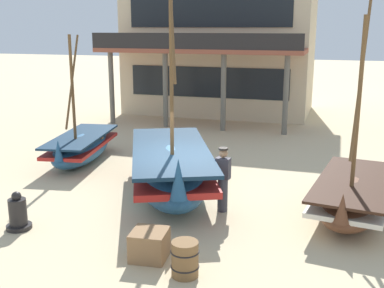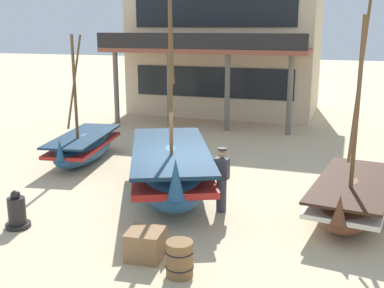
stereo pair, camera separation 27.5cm
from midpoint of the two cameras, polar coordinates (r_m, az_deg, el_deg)
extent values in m
plane|color=#CCB78E|center=(12.94, -1.94, -7.06)|extent=(120.00, 120.00, 0.00)
ellipsoid|color=#23517A|center=(17.10, -13.58, -0.53)|extent=(2.09, 4.24, 0.96)
cube|color=red|center=(17.07, -13.60, -0.14)|extent=(2.08, 4.08, 0.11)
cube|color=#132C43|center=(16.99, -13.66, 0.90)|extent=(2.12, 4.17, 0.07)
cone|color=#23517A|center=(15.25, -16.28, -0.77)|extent=(0.33, 0.33, 0.67)
cylinder|color=brown|center=(16.25, -14.63, 6.06)|extent=(0.10, 0.10, 3.73)
cylinder|color=brown|center=(16.21, -14.71, 7.32)|extent=(0.32, 1.51, 2.96)
cube|color=brown|center=(17.29, -13.28, 0.79)|extent=(1.37, 0.38, 0.06)
ellipsoid|color=#23517A|center=(13.35, -3.16, -3.30)|extent=(4.03, 5.78, 1.37)
cube|color=red|center=(13.30, -3.17, -2.60)|extent=(3.96, 5.59, 0.16)
cube|color=#132C43|center=(13.18, -3.20, -0.69)|extent=(4.04, 5.70, 0.10)
cone|color=#23517A|center=(10.69, -2.38, -4.26)|extent=(0.53, 0.53, 0.96)
cylinder|color=brown|center=(12.09, -3.18, 10.80)|extent=(0.10, 0.10, 6.04)
cube|color=brown|center=(13.61, -3.29, -0.87)|extent=(1.82, 0.92, 0.06)
ellipsoid|color=brown|center=(12.56, 18.19, -6.14)|extent=(2.21, 4.34, 0.94)
cube|color=silver|center=(12.53, 18.23, -5.63)|extent=(2.21, 4.18, 0.11)
cube|color=#351E13|center=(12.43, 18.34, -4.26)|extent=(2.25, 4.27, 0.07)
cone|color=brown|center=(10.56, 16.90, -7.43)|extent=(0.37, 0.37, 0.66)
cylinder|color=brown|center=(11.49, 18.70, 3.90)|extent=(0.10, 0.10, 4.23)
cylinder|color=brown|center=(11.39, 19.00, 7.64)|extent=(0.29, 1.54, 3.60)
cube|color=brown|center=(12.75, 18.48, -4.30)|extent=(1.57, 0.38, 0.06)
cylinder|color=#33333D|center=(12.24, 3.05, -6.11)|extent=(0.26, 0.26, 0.88)
cube|color=#383842|center=(12.01, 3.10, -2.93)|extent=(0.39, 0.27, 0.54)
sphere|color=#A87A56|center=(11.91, 3.12, -1.14)|extent=(0.22, 0.22, 0.22)
cylinder|color=#2D2823|center=(11.88, 3.13, -0.58)|extent=(0.24, 0.24, 0.05)
cylinder|color=black|center=(12.09, -20.69, -9.28)|extent=(0.59, 0.59, 0.10)
cylinder|color=black|center=(11.96, -20.84, -7.65)|extent=(0.41, 0.41, 0.64)
sphere|color=black|center=(11.83, -21.00, -5.89)|extent=(0.23, 0.23, 0.23)
cylinder|color=brown|center=(9.25, -1.73, -13.64)|extent=(0.52, 0.52, 0.70)
torus|color=black|center=(9.18, -1.74, -12.79)|extent=(0.56, 0.56, 0.03)
torus|color=black|center=(9.32, -1.73, -14.48)|extent=(0.56, 0.56, 0.03)
cube|color=olive|center=(9.95, -5.94, -11.96)|extent=(0.78, 0.78, 0.60)
cube|color=beige|center=(26.67, 3.25, 11.39)|extent=(9.75, 5.51, 6.92)
cube|color=black|center=(24.11, 1.57, 7.43)|extent=(8.19, 0.06, 1.52)
cube|color=black|center=(23.97, 1.62, 15.68)|extent=(8.19, 0.06, 1.52)
cube|color=brown|center=(22.66, 0.63, 11.22)|extent=(9.75, 2.82, 0.20)
cylinder|color=#666056|center=(23.47, -9.98, 6.62)|extent=(0.24, 0.24, 3.46)
cylinder|color=#666056|center=(22.34, -3.56, 6.44)|extent=(0.24, 0.24, 3.46)
cylinder|color=#666056|center=(21.51, 3.43, 6.15)|extent=(0.24, 0.24, 3.46)
cylinder|color=#666056|center=(21.02, 10.85, 5.75)|extent=(0.24, 0.24, 3.46)
cube|color=black|center=(21.35, -0.44, 12.26)|extent=(9.75, 0.08, 0.70)
camera|label=1|loc=(0.14, -90.59, -0.15)|focal=44.35mm
camera|label=2|loc=(0.14, 89.41, 0.15)|focal=44.35mm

